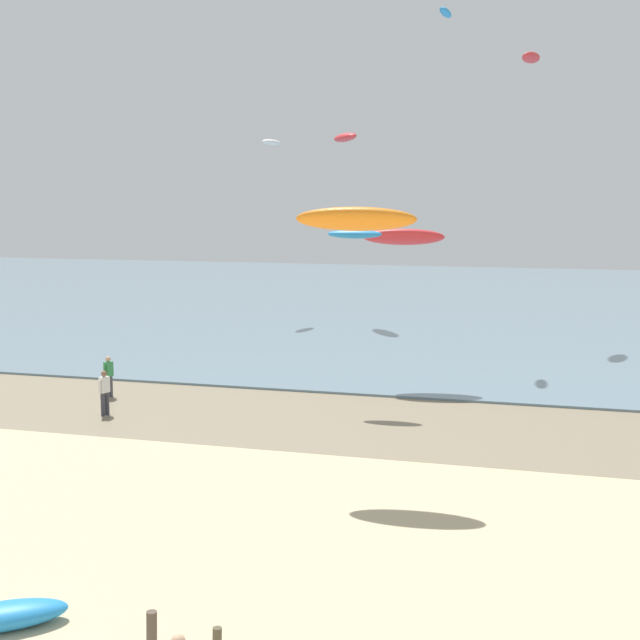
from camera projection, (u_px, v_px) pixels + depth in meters
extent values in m
cube|color=#84755B|center=(324.00, 420.00, 31.72)|extent=(120.00, 8.42, 0.01)
cube|color=slate|center=(451.00, 300.00, 69.16)|extent=(160.00, 70.00, 0.10)
cylinder|color=brown|center=(152.00, 638.00, 14.99)|extent=(0.20, 0.20, 0.96)
cylinder|color=#4C4C56|center=(107.00, 387.00, 35.22)|extent=(0.16, 0.16, 0.88)
cylinder|color=#4C4C56|center=(111.00, 386.00, 35.41)|extent=(0.16, 0.16, 0.88)
cube|color=#338C4C|center=(108.00, 369.00, 35.21)|extent=(0.29, 0.40, 0.60)
sphere|color=tan|center=(108.00, 359.00, 35.15)|extent=(0.22, 0.22, 0.22)
cylinder|color=#338C4C|center=(104.00, 371.00, 35.01)|extent=(0.09, 0.09, 0.52)
cylinder|color=#338C4C|center=(112.00, 369.00, 35.43)|extent=(0.09, 0.09, 0.52)
cylinder|color=#383842|center=(107.00, 403.00, 32.43)|extent=(0.16, 0.16, 0.88)
cylinder|color=#383842|center=(103.00, 405.00, 32.24)|extent=(0.16, 0.16, 0.88)
cube|color=white|center=(104.00, 385.00, 32.24)|extent=(0.31, 0.40, 0.60)
sphere|color=brown|center=(104.00, 374.00, 32.18)|extent=(0.22, 0.22, 0.22)
cylinder|color=white|center=(109.00, 385.00, 32.45)|extent=(0.09, 0.09, 0.52)
cylinder|color=white|center=(100.00, 387.00, 32.04)|extent=(0.09, 0.09, 0.52)
ellipsoid|color=#2384D1|center=(2.00, 616.00, 16.25)|extent=(2.48, 2.11, 0.48)
ellipsoid|color=red|center=(403.00, 237.00, 37.15)|extent=(3.69, 1.77, 1.02)
ellipsoid|color=orange|center=(356.00, 219.00, 24.38)|extent=(3.55, 1.43, 0.99)
ellipsoid|color=red|center=(345.00, 137.00, 55.82)|extent=(2.78, 3.54, 0.69)
ellipsoid|color=red|center=(531.00, 58.00, 48.88)|extent=(1.48, 2.70, 0.72)
ellipsoid|color=white|center=(272.00, 142.00, 56.93)|extent=(1.10, 2.35, 0.40)
ellipsoid|color=#2384D1|center=(446.00, 12.00, 43.28)|extent=(0.77, 1.99, 0.56)
ellipsoid|color=#2384D1|center=(355.00, 234.00, 33.47)|extent=(2.17, 0.77, 0.37)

